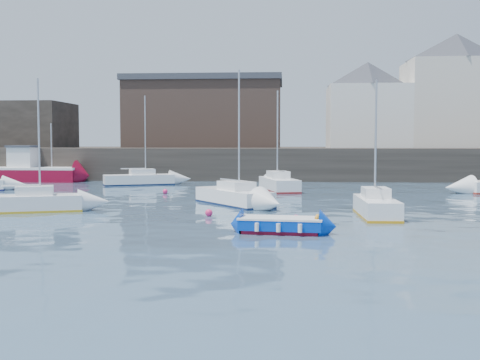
# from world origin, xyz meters

# --- Properties ---
(water) EXTENTS (220.00, 220.00, 0.00)m
(water) POSITION_xyz_m (0.00, 0.00, 0.00)
(water) COLOR #2D4760
(water) RESTS_ON ground
(quay_wall) EXTENTS (90.00, 5.00, 3.00)m
(quay_wall) POSITION_xyz_m (0.00, 35.00, 1.50)
(quay_wall) COLOR #28231E
(quay_wall) RESTS_ON ground
(land_strip) EXTENTS (90.00, 32.00, 2.80)m
(land_strip) POSITION_xyz_m (0.00, 53.00, 1.40)
(land_strip) COLOR #28231E
(land_strip) RESTS_ON ground
(bldg_east_a) EXTENTS (13.36, 13.36, 11.80)m
(bldg_east_a) POSITION_xyz_m (20.00, 42.00, 8.81)
(bldg_east_a) COLOR beige
(bldg_east_a) RESTS_ON land_strip
(bldg_east_d) EXTENTS (11.14, 11.14, 8.95)m
(bldg_east_d) POSITION_xyz_m (11.00, 41.50, 7.36)
(bldg_east_d) COLOR white
(bldg_east_d) RESTS_ON land_strip
(warehouse) EXTENTS (16.40, 10.40, 7.60)m
(warehouse) POSITION_xyz_m (-6.00, 43.00, 6.62)
(warehouse) COLOR #3D2D26
(warehouse) RESTS_ON land_strip
(bldg_west) EXTENTS (14.00, 8.00, 5.00)m
(bldg_west) POSITION_xyz_m (-28.00, 42.00, 5.30)
(bldg_west) COLOR #353028
(bldg_west) RESTS_ON land_strip
(blue_dinghy) EXTENTS (3.50, 1.96, 0.64)m
(blue_dinghy) POSITION_xyz_m (2.35, 2.47, 0.35)
(blue_dinghy) COLOR maroon
(blue_dinghy) RESTS_ON ground
(fishing_boat) EXTENTS (7.98, 3.07, 5.27)m
(fishing_boat) POSITION_xyz_m (-20.31, 31.50, 1.02)
(fishing_boat) COLOR maroon
(fishing_boat) RESTS_ON ground
(sailboat_a) EXTENTS (5.59, 3.33, 6.92)m
(sailboat_a) POSITION_xyz_m (-10.74, 8.77, 0.49)
(sailboat_a) COLOR white
(sailboat_a) RESTS_ON ground
(sailboat_b) EXTENTS (5.03, 5.96, 7.68)m
(sailboat_b) POSITION_xyz_m (-0.42, 12.92, 0.50)
(sailboat_b) COLOR white
(sailboat_b) RESTS_ON ground
(sailboat_c) EXTENTS (1.71, 5.10, 6.68)m
(sailboat_c) POSITION_xyz_m (6.97, 8.07, 0.51)
(sailboat_c) COLOR white
(sailboat_c) RESTS_ON ground
(sailboat_f) EXTENTS (3.23, 5.98, 7.42)m
(sailboat_f) POSITION_xyz_m (2.09, 23.01, 0.52)
(sailboat_f) COLOR white
(sailboat_f) RESTS_ON ground
(sailboat_h) EXTENTS (6.05, 3.93, 7.45)m
(sailboat_h) POSITION_xyz_m (-9.64, 27.93, 0.49)
(sailboat_h) COLOR white
(sailboat_h) RESTS_ON ground
(buoy_near) EXTENTS (0.37, 0.37, 0.37)m
(buoy_near) POSITION_xyz_m (-1.22, 7.64, 0.00)
(buoy_near) COLOR #F9286A
(buoy_near) RESTS_ON ground
(buoy_mid) EXTENTS (0.39, 0.39, 0.39)m
(buoy_mid) POSITION_xyz_m (3.01, 5.50, 0.00)
(buoy_mid) COLOR #F9286A
(buoy_mid) RESTS_ON ground
(buoy_far) EXTENTS (0.35, 0.35, 0.35)m
(buoy_far) POSITION_xyz_m (-5.83, 19.84, 0.00)
(buoy_far) COLOR #F9286A
(buoy_far) RESTS_ON ground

